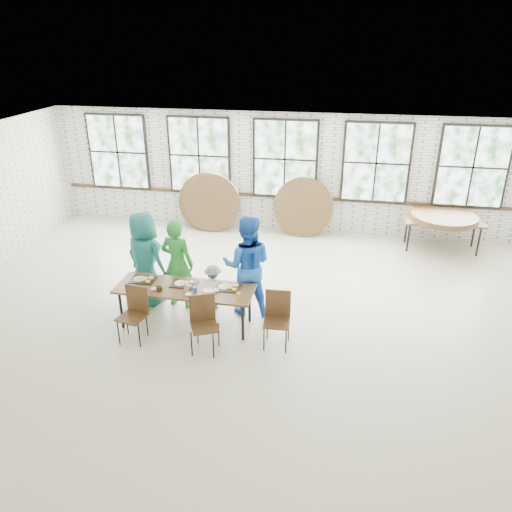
{
  "coord_description": "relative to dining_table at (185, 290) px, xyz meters",
  "views": [
    {
      "loc": [
        1.47,
        -7.7,
        4.81
      ],
      "look_at": [
        0.0,
        0.4,
        1.05
      ],
      "focal_mm": 35.0,
      "sensor_mm": 36.0,
      "label": 1
    }
  ],
  "objects": [
    {
      "name": "storage_table",
      "position": [
        4.94,
        4.3,
        -0.0
      ],
      "size": [
        1.84,
        0.84,
        0.74
      ],
      "rotation": [
        0.0,
        0.0,
        0.05
      ],
      "color": "brown",
      "rests_on": "ground"
    },
    {
      "name": "round_tops_stacked",
      "position": [
        4.94,
        4.3,
        0.12
      ],
      "size": [
        1.5,
        1.5,
        0.13
      ],
      "color": "brown",
      "rests_on": "storage_table"
    },
    {
      "name": "chair_near_left",
      "position": [
        -0.71,
        -0.55,
        -0.13
      ],
      "size": [
        0.5,
        0.49,
        0.95
      ],
      "rotation": [
        0.0,
        0.0,
        -0.23
      ],
      "color": "#492F18",
      "rests_on": "ground"
    },
    {
      "name": "dining_table",
      "position": [
        0.0,
        0.0,
        0.0
      ],
      "size": [
        2.41,
        0.84,
        0.74
      ],
      "rotation": [
        0.0,
        0.0,
        -0.02
      ],
      "color": "brown",
      "rests_on": "ground"
    },
    {
      "name": "adult_green",
      "position": [
        -0.34,
        0.65,
        0.18
      ],
      "size": [
        0.69,
        0.51,
        1.73
      ],
      "primitive_type": "imported",
      "rotation": [
        0.0,
        0.0,
        2.98
      ],
      "color": "#22822A",
      "rests_on": "ground"
    },
    {
      "name": "adult_blue",
      "position": [
        0.97,
        0.65,
        0.25
      ],
      "size": [
        0.98,
        0.79,
        1.88
      ],
      "primitive_type": "imported",
      "rotation": [
        0.0,
        0.0,
        3.23
      ],
      "color": "blue",
      "rests_on": "ground"
    },
    {
      "name": "tabletop_clutter",
      "position": [
        0.1,
        -0.02,
        0.08
      ],
      "size": [
        2.06,
        0.61,
        0.11
      ],
      "color": "black",
      "rests_on": "dining_table"
    },
    {
      "name": "chair_near_right",
      "position": [
        0.5,
        -0.63,
        -0.13
      ],
      "size": [
        0.55,
        0.54,
        0.95
      ],
      "rotation": [
        0.0,
        0.0,
        0.43
      ],
      "color": "#492F18",
      "rests_on": "ground"
    },
    {
      "name": "chair_spare",
      "position": [
        1.66,
        -0.28,
        -0.13
      ],
      "size": [
        0.44,
        0.42,
        0.95
      ],
      "rotation": [
        0.0,
        0.0,
        0.05
      ],
      "color": "#492F18",
      "rests_on": "ground"
    },
    {
      "name": "adult_teal",
      "position": [
        -0.96,
        0.65,
        0.22
      ],
      "size": [
        1.05,
        0.9,
        1.82
      ],
      "primitive_type": "imported",
      "rotation": [
        0.0,
        0.0,
        2.72
      ],
      "color": "#1C6D63",
      "rests_on": "ground"
    },
    {
      "name": "toddler",
      "position": [
        0.33,
        0.65,
        -0.25
      ],
      "size": [
        0.58,
        0.34,
        0.88
      ],
      "primitive_type": "imported",
      "rotation": [
        0.0,
        0.0,
        3.16
      ],
      "color": "#111E36",
      "rests_on": "ground"
    },
    {
      "name": "room",
      "position": [
        1.1,
        4.88,
        1.14
      ],
      "size": [
        12.0,
        12.0,
        12.0
      ],
      "color": "beige",
      "rests_on": "ground"
    },
    {
      "name": "round_tops_leaning",
      "position": [
        -0.0,
        4.58,
        0.05
      ],
      "size": [
        4.0,
        0.44,
        1.49
      ],
      "color": "brown",
      "rests_on": "ground"
    }
  ]
}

